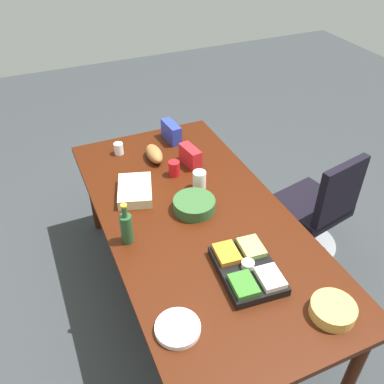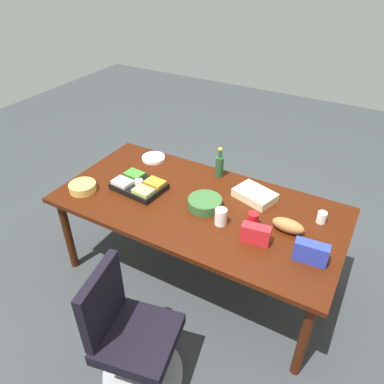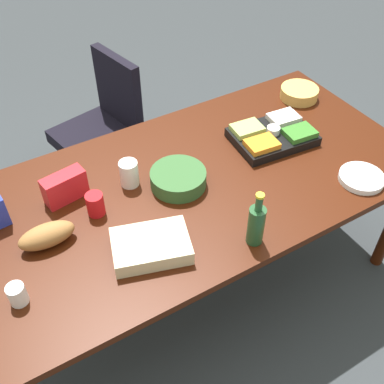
% 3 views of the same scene
% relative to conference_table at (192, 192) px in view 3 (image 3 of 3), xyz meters
% --- Properties ---
extents(ground_plane, '(10.00, 10.00, 0.00)m').
position_rel_conference_table_xyz_m(ground_plane, '(0.00, 0.00, -0.73)').
color(ground_plane, '#323638').
extents(conference_table, '(2.30, 1.14, 0.80)m').
position_rel_conference_table_xyz_m(conference_table, '(0.00, 0.00, 0.00)').
color(conference_table, '#3B1406').
rests_on(conference_table, ground).
extents(office_chair, '(0.57, 0.57, 0.96)m').
position_rel_conference_table_xyz_m(office_chair, '(-0.08, 1.05, -0.36)').
color(office_chair, gray).
rests_on(office_chair, ground).
extents(paper_cup, '(0.08, 0.08, 0.09)m').
position_rel_conference_table_xyz_m(paper_cup, '(-0.91, -0.25, 0.11)').
color(paper_cup, white).
rests_on(paper_cup, conference_table).
extents(veggie_tray, '(0.45, 0.34, 0.09)m').
position_rel_conference_table_xyz_m(veggie_tray, '(0.54, 0.06, 0.11)').
color(veggie_tray, black).
rests_on(veggie_tray, conference_table).
extents(wine_bottle, '(0.08, 0.08, 0.27)m').
position_rel_conference_table_xyz_m(wine_bottle, '(0.04, -0.46, 0.18)').
color(wine_bottle, '#234D29').
rests_on(wine_bottle, conference_table).
extents(paper_plate_stack, '(0.28, 0.28, 0.03)m').
position_rel_conference_table_xyz_m(paper_plate_stack, '(0.72, -0.41, 0.08)').
color(paper_plate_stack, white).
rests_on(paper_plate_stack, conference_table).
extents(chip_bowl, '(0.27, 0.27, 0.07)m').
position_rel_conference_table_xyz_m(chip_bowl, '(0.93, 0.31, 0.10)').
color(chip_bowl, gold).
rests_on(chip_bowl, conference_table).
extents(red_solo_cup, '(0.10, 0.10, 0.11)m').
position_rel_conference_table_xyz_m(red_solo_cup, '(-0.48, 0.04, 0.12)').
color(red_solo_cup, red).
rests_on(red_solo_cup, conference_table).
extents(chip_bag_red, '(0.21, 0.11, 0.14)m').
position_rel_conference_table_xyz_m(chip_bag_red, '(-0.56, 0.20, 0.14)').
color(chip_bag_red, red).
rests_on(chip_bag_red, conference_table).
extents(mayo_jar, '(0.10, 0.10, 0.13)m').
position_rel_conference_table_xyz_m(mayo_jar, '(-0.27, 0.14, 0.14)').
color(mayo_jar, white).
rests_on(mayo_jar, conference_table).
extents(bread_loaf, '(0.24, 0.12, 0.10)m').
position_rel_conference_table_xyz_m(bread_loaf, '(-0.72, -0.02, 0.12)').
color(bread_loaf, '#9A6533').
rests_on(bread_loaf, conference_table).
extents(salad_bowl, '(0.33, 0.33, 0.08)m').
position_rel_conference_table_xyz_m(salad_bowl, '(-0.07, 0.02, 0.11)').
color(salad_bowl, '#30592B').
rests_on(salad_bowl, conference_table).
extents(sheet_cake, '(0.37, 0.31, 0.07)m').
position_rel_conference_table_xyz_m(sheet_cake, '(-0.37, -0.29, 0.10)').
color(sheet_cake, beige).
rests_on(sheet_cake, conference_table).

